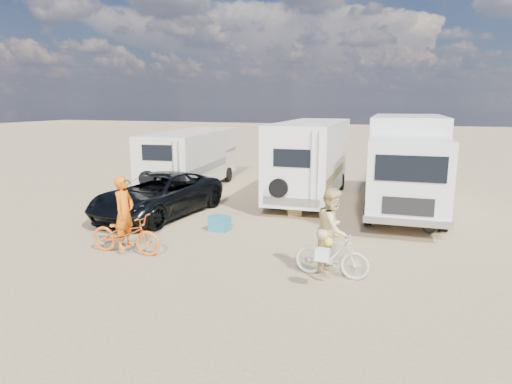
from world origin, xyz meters
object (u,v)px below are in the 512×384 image
(rider_woman, at_px, (332,237))
(crate, at_px, (294,210))
(rv_main, at_px, (311,161))
(cooler, at_px, (219,223))
(rider_man, at_px, (125,219))
(bike_parked, at_px, (412,214))
(bike_man, at_px, (126,234))
(rv_left, at_px, (193,160))
(dark_suv, at_px, (158,195))
(box_truck, at_px, (406,165))
(bike_woman, at_px, (332,255))

(rider_woman, height_order, crate, rider_woman)
(rv_main, height_order, cooler, rv_main)
(cooler, bearing_deg, rider_man, -112.84)
(bike_parked, bearing_deg, bike_man, 155.92)
(rv_left, distance_m, bike_man, 8.67)
(rider_man, bearing_deg, rv_main, -22.55)
(dark_suv, bearing_deg, box_truck, 30.70)
(rv_left, bearing_deg, bike_parked, -27.07)
(cooler, bearing_deg, bike_woman, -26.70)
(box_truck, distance_m, bike_man, 9.90)
(bike_woman, distance_m, rider_woman, 0.42)
(rv_main, bearing_deg, rv_left, 176.12)
(cooler, distance_m, crate, 3.09)
(dark_suv, distance_m, rider_man, 3.88)
(bike_parked, bearing_deg, cooler, 142.75)
(bike_parked, bearing_deg, crate, 114.73)
(box_truck, distance_m, bike_parked, 2.71)
(bike_man, xyz_separation_m, rider_woman, (5.28, 0.21, 0.41))
(bike_woman, height_order, rider_man, rider_man)
(rider_man, distance_m, cooler, 3.09)
(rv_main, relative_size, box_truck, 0.92)
(cooler, bearing_deg, bike_parked, 27.52)
(bike_parked, bearing_deg, box_truck, 37.59)
(rv_main, xyz_separation_m, bike_woman, (2.27, -7.96, -1.04))
(rv_main, distance_m, rider_man, 8.72)
(rv_left, height_order, bike_parked, rv_left)
(rv_left, xyz_separation_m, cooler, (3.81, -5.66, -1.06))
(rider_woman, bearing_deg, rider_man, 95.51)
(bike_woman, height_order, bike_parked, bike_woman)
(box_truck, xyz_separation_m, dark_suv, (-7.94, -3.59, -0.95))
(crate, bearing_deg, box_truck, 29.26)
(cooler, bearing_deg, rider_woman, -26.70)
(rider_man, distance_m, bike_parked, 8.46)
(rv_left, bearing_deg, cooler, -62.61)
(box_truck, height_order, rider_man, box_truck)
(rv_left, height_order, rider_man, rv_left)
(bike_woman, height_order, cooler, bike_woman)
(bike_woman, bearing_deg, bike_man, 95.51)
(rv_left, relative_size, crate, 15.52)
(rider_man, height_order, crate, rider_man)
(rv_left, distance_m, rider_woman, 11.14)
(rider_man, relative_size, bike_parked, 1.02)
(rv_main, height_order, box_truck, box_truck)
(rv_main, xyz_separation_m, rider_woman, (2.27, -7.96, -0.62))
(box_truck, height_order, bike_man, box_truck)
(rider_woman, xyz_separation_m, cooler, (-3.83, 2.44, -0.69))
(rv_main, distance_m, dark_suv, 6.29)
(rv_main, height_order, rider_man, rv_main)
(dark_suv, height_order, cooler, dark_suv)
(bike_man, height_order, rider_woman, rider_woman)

